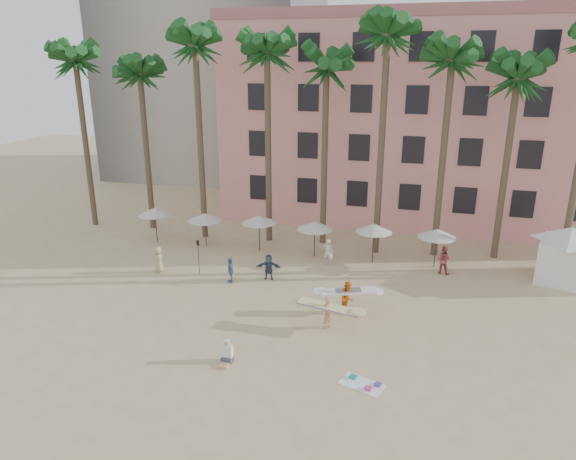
% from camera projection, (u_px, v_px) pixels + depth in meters
% --- Properties ---
extents(ground, '(120.00, 120.00, 0.00)m').
position_uv_depth(ground, '(279.00, 353.00, 23.77)').
color(ground, '#D1B789').
rests_on(ground, ground).
extents(pink_hotel, '(35.00, 14.00, 16.00)m').
position_uv_depth(pink_hotel, '(441.00, 121.00, 43.41)').
color(pink_hotel, pink).
rests_on(pink_hotel, ground).
extents(palm_row, '(44.40, 5.40, 16.30)m').
position_uv_depth(palm_row, '(348.00, 59.00, 33.32)').
color(palm_row, brown).
rests_on(palm_row, ground).
extents(umbrella_row, '(22.50, 2.70, 2.73)m').
position_uv_depth(umbrella_row, '(286.00, 222.00, 35.23)').
color(umbrella_row, '#332B23').
rests_on(umbrella_row, ground).
extents(cabana, '(5.65, 5.65, 3.50)m').
position_uv_depth(cabana, '(568.00, 250.00, 30.83)').
color(cabana, white).
rests_on(cabana, ground).
extents(beach_towel, '(2.03, 1.54, 0.14)m').
position_uv_depth(beach_towel, '(363.00, 384.00, 21.48)').
color(beach_towel, white).
rests_on(beach_towel, ground).
extents(carrier_yellow, '(3.10, 0.99, 1.67)m').
position_uv_depth(carrier_yellow, '(328.00, 311.00, 25.74)').
color(carrier_yellow, tan).
rests_on(carrier_yellow, ground).
extents(carrier_white, '(3.08, 1.45, 1.78)m').
position_uv_depth(carrier_white, '(348.00, 296.00, 27.33)').
color(carrier_white, orange).
rests_on(carrier_white, ground).
extents(beachgoers, '(18.49, 5.68, 1.84)m').
position_uv_depth(beachgoers, '(298.00, 262.00, 32.20)').
color(beachgoers, tan).
rests_on(beachgoers, ground).
extents(paddle, '(0.18, 0.04, 2.23)m').
position_uv_depth(paddle, '(198.00, 253.00, 32.24)').
color(paddle, black).
rests_on(paddle, ground).
extents(seated_man, '(0.48, 0.83, 1.08)m').
position_uv_depth(seated_man, '(227.00, 355.00, 22.95)').
color(seated_man, '#3F3F4C').
rests_on(seated_man, ground).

